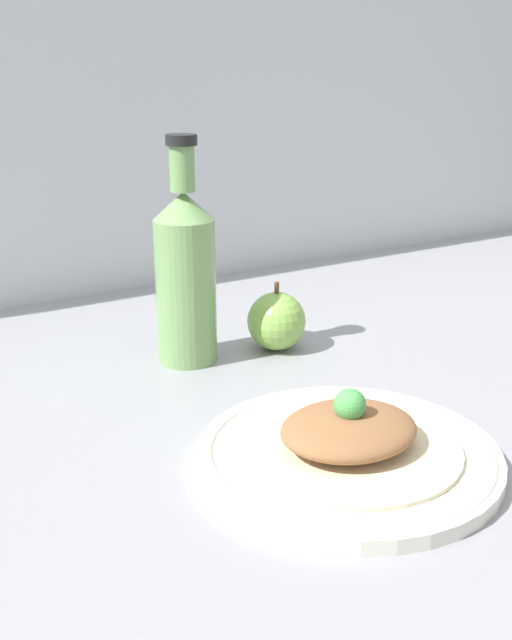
{
  "coord_description": "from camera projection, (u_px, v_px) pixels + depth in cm",
  "views": [
    {
      "loc": [
        -46.01,
        -57.91,
        34.65
      ],
      "look_at": [
        -8.31,
        4.63,
        9.48
      ],
      "focal_mm": 42.0,
      "sensor_mm": 36.0,
      "label": 1
    }
  ],
  "objects": [
    {
      "name": "apple",
      "position": [
        276.0,
        321.0,
        0.94
      ],
      "size": [
        7.45,
        7.45,
        8.87
      ],
      "color": "#84B74C",
      "rests_on": "ground_plane"
    },
    {
      "name": "cider_bottle",
      "position": [
        185.0,
        273.0,
        0.89
      ],
      "size": [
        7.23,
        7.23,
        27.1
      ],
      "color": "#729E5B",
      "rests_on": "ground_plane"
    },
    {
      "name": "plate",
      "position": [
        348.0,
        454.0,
        0.68
      ],
      "size": [
        27.78,
        27.78,
        1.68
      ],
      "color": "silver",
      "rests_on": "ground_plane"
    },
    {
      "name": "ground_plane",
      "position": [
        343.0,
        419.0,
        0.81
      ],
      "size": [
        180.0,
        110.0,
        4.0
      ],
      "primitive_type": "cube",
      "color": "gray"
    },
    {
      "name": "wall_backsplash",
      "position": [
        134.0,
        25.0,
        1.11
      ],
      "size": [
        180.0,
        3.0,
        80.0
      ],
      "color": "silver",
      "rests_on": "ground_plane"
    },
    {
      "name": "plated_food",
      "position": [
        349.0,
        433.0,
        0.67
      ],
      "size": [
        20.51,
        20.51,
        5.9
      ],
      "color": "beige",
      "rests_on": "plate"
    }
  ]
}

